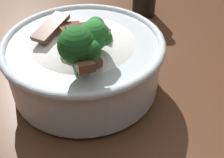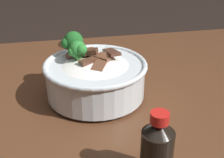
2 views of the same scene
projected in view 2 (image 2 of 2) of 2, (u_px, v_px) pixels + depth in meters
name	position (u px, v px, depth m)	size (l,w,h in m)	color
dining_table	(83.00, 144.00, 0.74)	(1.58, 1.00, 0.80)	#56331E
rice_bowl	(95.00, 75.00, 0.74)	(0.25, 0.25, 0.15)	silver
soy_sauce_bottle	(157.00, 149.00, 0.50)	(0.06, 0.06, 0.13)	black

